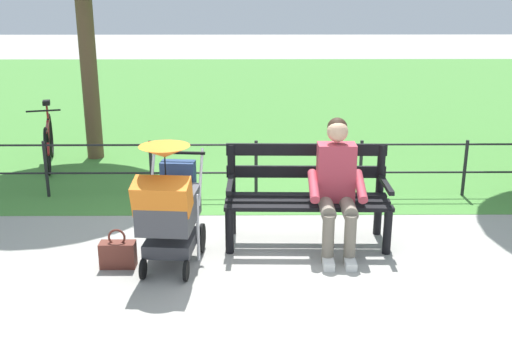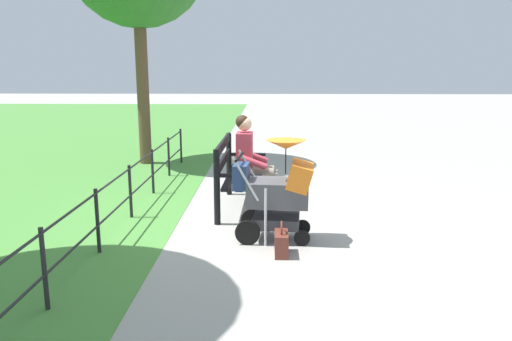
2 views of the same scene
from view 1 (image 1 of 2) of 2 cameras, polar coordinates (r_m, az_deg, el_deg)
name	(u,v)px [view 1 (image 1 of 2)]	position (r m, az deg, el deg)	size (l,w,h in m)	color
ground_plane	(257,245)	(5.90, 0.13, -7.16)	(60.00, 60.00, 0.00)	#9E9B93
grass_lawn	(253,95)	(14.39, -0.26, 7.27)	(40.00, 16.00, 0.01)	#478438
park_bench	(307,191)	(5.84, 4.92, -1.94)	(1.61, 0.63, 0.96)	black
person_on_bench	(337,183)	(5.62, 7.81, -1.19)	(0.54, 0.74, 1.28)	slate
stroller	(169,205)	(5.31, -8.40, -3.27)	(0.57, 0.92, 1.15)	black
handbag	(118,254)	(5.55, -13.18, -7.83)	(0.32, 0.14, 0.37)	brown
park_fence	(279,163)	(7.13, 2.22, 0.72)	(7.63, 0.04, 0.70)	black
bicycle	(49,140)	(8.97, -19.37, 2.76)	(0.58, 1.61, 0.89)	black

